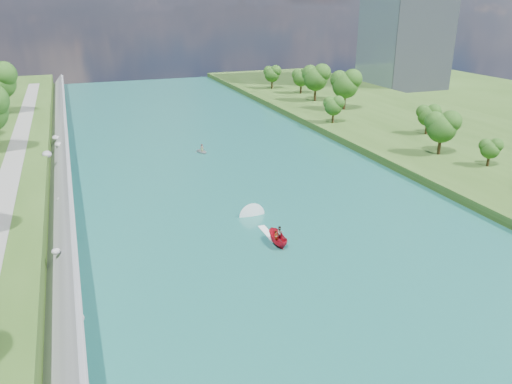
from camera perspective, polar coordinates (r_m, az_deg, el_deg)
name	(u,v)px	position (r m, az deg, el deg)	size (l,w,h in m)	color
ground	(295,247)	(59.66, 4.52, -6.25)	(260.00, 260.00, 0.00)	#2D5119
river_water	(241,190)	(76.62, -1.74, 0.21)	(55.00, 240.00, 0.10)	#175A53
berm_east	(493,154)	(102.70, 25.46, 3.99)	(44.00, 240.00, 1.50)	#2D5119
riprap_bank	(60,204)	(71.75, -21.46, -1.30)	(4.80, 236.00, 4.39)	slate
riverside_path	(4,196)	(72.54, -26.86, -0.43)	(3.00, 200.00, 0.10)	gray
trees_east	(394,108)	(108.85, 15.50, 9.19)	(17.42, 140.73, 11.68)	#194B14
motorboat	(273,233)	(60.94, 1.93, -4.76)	(3.60, 18.84, 2.01)	#B70E20
raft	(202,151)	(96.06, -6.18, 4.70)	(2.82, 3.33, 1.66)	#94979C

